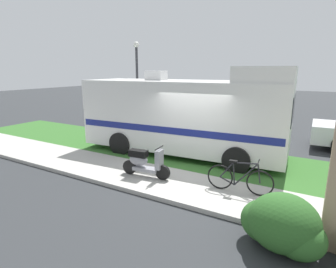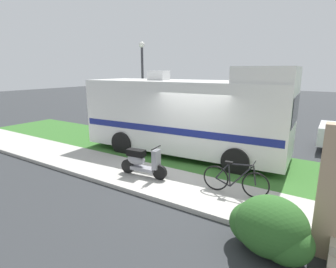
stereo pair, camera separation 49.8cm
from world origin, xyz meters
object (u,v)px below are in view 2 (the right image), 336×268
scooter (142,161)px  street_lamp_post (143,80)px  bicycle (235,180)px  motorhome_rv (187,114)px  bottle_green (332,210)px

scooter → street_lamp_post: street_lamp_post is taller
scooter → bicycle: 2.79m
motorhome_rv → street_lamp_post: street_lamp_post is taller
motorhome_rv → scooter: bearing=-88.5°
street_lamp_post → scooter: bearing=-52.4°
bicycle → street_lamp_post: street_lamp_post is taller
bottle_green → motorhome_rv: bearing=154.6°
bottle_green → street_lamp_post: bearing=153.6°
motorhome_rv → scooter: 3.10m
motorhome_rv → bicycle: size_ratio=4.59×
scooter → motorhome_rv: bearing=91.5°
bicycle → bottle_green: bicycle is taller
scooter → bicycle: bearing=7.0°
bottle_green → street_lamp_post: 10.00m
bicycle → bottle_green: size_ratio=6.75×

